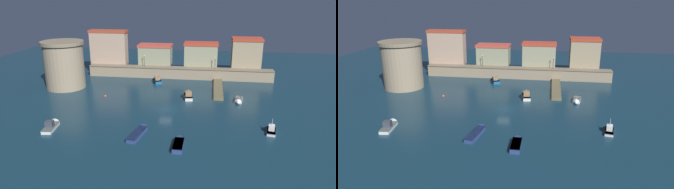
{
  "view_description": "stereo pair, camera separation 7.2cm",
  "coord_description": "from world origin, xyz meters",
  "views": [
    {
      "loc": [
        8.61,
        -55.89,
        21.8
      ],
      "look_at": [
        0.0,
        3.41,
        1.97
      ],
      "focal_mm": 32.54,
      "sensor_mm": 36.0,
      "label": 1
    },
    {
      "loc": [
        8.68,
        -55.88,
        21.8
      ],
      "look_at": [
        0.0,
        3.41,
        1.97
      ],
      "focal_mm": 32.54,
      "sensor_mm": 36.0,
      "label": 2
    }
  ],
  "objects": [
    {
      "name": "moored_boat_5",
      "position": [
        14.69,
        6.2,
        0.38
      ],
      "size": [
        2.04,
        4.26,
        1.34
      ],
      "rotation": [
        0.0,
        0.0,
        -1.73
      ],
      "color": "silver",
      "rests_on": "ground"
    },
    {
      "name": "quay_lamp_1",
      "position": [
        9.6,
        23.85,
        5.04
      ],
      "size": [
        0.32,
        0.32,
        3.01
      ],
      "color": "black",
      "rests_on": "quay_wall"
    },
    {
      "name": "moored_boat_4",
      "position": [
        3.81,
        7.75,
        0.56
      ],
      "size": [
        2.42,
        5.28,
        2.5
      ],
      "rotation": [
        0.0,
        0.0,
        1.74
      ],
      "color": "silver",
      "rests_on": "ground"
    },
    {
      "name": "quay_wall",
      "position": [
        0.0,
        23.85,
        1.52
      ],
      "size": [
        49.54,
        2.84,
        3.0
      ],
      "color": "gray",
      "rests_on": "ground"
    },
    {
      "name": "mooring_buoy_0",
      "position": [
        -14.62,
        6.07,
        0.0
      ],
      "size": [
        0.55,
        0.55,
        0.55
      ],
      "primitive_type": "sphere",
      "color": "#EA4C19",
      "rests_on": "ground"
    },
    {
      "name": "pier_dock",
      "position": [
        10.5,
        14.62,
        0.29
      ],
      "size": [
        2.14,
        15.91,
        0.7
      ],
      "color": "brown",
      "rests_on": "ground"
    },
    {
      "name": "ground_plane",
      "position": [
        0.0,
        0.0,
        0.0
      ],
      "size": [
        135.49,
        135.49,
        0.0
      ],
      "primitive_type": "plane",
      "color": "#112D3D"
    },
    {
      "name": "moored_boat_1",
      "position": [
        -2.5,
        -11.68,
        0.4
      ],
      "size": [
        2.54,
        7.03,
        1.41
      ],
      "rotation": [
        0.0,
        0.0,
        1.41
      ],
      "color": "navy",
      "rests_on": "ground"
    },
    {
      "name": "old_town_backdrop",
      "position": [
        -0.57,
        27.46,
        6.57
      ],
      "size": [
        47.43,
        5.8,
        9.52
      ],
      "color": "tan",
      "rests_on": "ground"
    },
    {
      "name": "fortress_tower",
      "position": [
        -26.33,
        11.34,
        5.72
      ],
      "size": [
        9.98,
        9.98,
        11.32
      ],
      "color": "gray",
      "rests_on": "ground"
    },
    {
      "name": "moored_boat_3",
      "position": [
        -17.93,
        -11.33,
        0.45
      ],
      "size": [
        2.27,
        5.7,
        2.09
      ],
      "rotation": [
        0.0,
        0.0,
        1.7
      ],
      "color": "silver",
      "rests_on": "ground"
    },
    {
      "name": "moored_boat_6",
      "position": [
        -5.29,
        18.94,
        0.55
      ],
      "size": [
        3.3,
        4.51,
        2.8
      ],
      "rotation": [
        0.0,
        0.0,
        2.03
      ],
      "color": "#195689",
      "rests_on": "ground"
    },
    {
      "name": "moored_boat_0",
      "position": [
        4.29,
        -14.73,
        0.41
      ],
      "size": [
        1.49,
        5.17,
        1.38
      ],
      "rotation": [
        0.0,
        0.0,
        1.57
      ],
      "color": "navy",
      "rests_on": "ground"
    },
    {
      "name": "moored_boat_2",
      "position": [
        19.04,
        -7.55,
        0.39
      ],
      "size": [
        2.05,
        4.35,
        2.8
      ],
      "rotation": [
        0.0,
        0.0,
        1.39
      ],
      "color": "silver",
      "rests_on": "ground"
    },
    {
      "name": "quay_lamp_0",
      "position": [
        -9.52,
        23.85,
        5.09
      ],
      "size": [
        0.32,
        0.32,
        3.09
      ],
      "color": "black",
      "rests_on": "quay_wall"
    }
  ]
}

